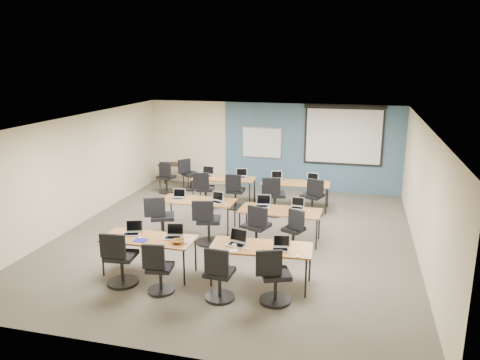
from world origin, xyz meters
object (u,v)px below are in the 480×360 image
(laptop_0, at_px, (133,231))
(task_chair_1, at_px, (159,272))
(laptop_2, at_px, (237,241))
(spare_chair_a, at_px, (189,177))
(laptop_4, at_px, (178,196))
(task_chair_4, at_px, (161,222))
(training_table_back_right, at_px, (296,184))
(task_chair_2, at_px, (219,278))
(laptop_6, at_px, (263,204))
(whiteboard, at_px, (262,143))
(utility_table, at_px, (174,167))
(training_table_back_left, at_px, (224,179))
(laptop_11, at_px, (312,180))
(task_chair_3, at_px, (274,280))
(task_chair_11, at_px, (313,200))
(laptop_5, at_px, (217,200))
(training_table_mid_right, at_px, (280,212))
(spare_chair_b, at_px, (166,180))
(task_chair_5, at_px, (207,225))
(training_table_mid_left, at_px, (198,202))
(task_chair_6, at_px, (257,231))
(laptop_10, at_px, (276,177))
(training_table_front_left, at_px, (149,240))
(task_chair_7, at_px, (294,233))
(laptop_3, at_px, (281,246))
(projector_screen, at_px, (344,132))
(laptop_1, at_px, (174,234))
(laptop_8, at_px, (207,173))
(training_table_front_right, at_px, (261,249))
(laptop_7, at_px, (297,205))
(task_chair_8, at_px, (205,193))

(laptop_0, bearing_deg, task_chair_1, -61.88)
(laptop_2, distance_m, spare_chair_a, 6.45)
(laptop_4, distance_m, task_chair_4, 0.97)
(training_table_back_right, distance_m, task_chair_2, 5.44)
(laptop_6, xyz_separation_m, spare_chair_a, (-3.05, 3.32, -0.38))
(whiteboard, xyz_separation_m, utility_table, (-2.76, -0.61, -0.79))
(training_table_back_left, relative_size, laptop_11, 5.53)
(task_chair_3, distance_m, task_chair_11, 4.73)
(training_table_back_left, xyz_separation_m, laptop_5, (0.49, -2.24, 0.11))
(training_table_back_right, relative_size, laptop_5, 5.97)
(training_table_mid_right, xyz_separation_m, training_table_back_left, (-2.04, 2.48, -0.00))
(task_chair_2, height_order, spare_chair_b, task_chair_2)
(task_chair_3, bearing_deg, laptop_2, 120.00)
(task_chair_4, height_order, task_chair_11, task_chair_4)
(whiteboard, distance_m, training_table_back_left, 2.15)
(laptop_4, relative_size, task_chair_5, 0.29)
(training_table_mid_left, bearing_deg, task_chair_6, -29.29)
(laptop_10, bearing_deg, training_table_front_left, -122.38)
(task_chair_7, relative_size, spare_chair_a, 0.95)
(training_table_mid_left, bearing_deg, laptop_3, -45.18)
(projector_screen, bearing_deg, task_chair_4, -127.22)
(task_chair_7, bearing_deg, laptop_5, -175.01)
(training_table_mid_left, bearing_deg, laptop_1, -81.45)
(laptop_8, bearing_deg, laptop_11, 5.42)
(training_table_back_left, distance_m, training_table_back_right, 2.05)
(projector_screen, height_order, laptop_10, projector_screen)
(laptop_6, bearing_deg, projector_screen, 60.08)
(training_table_front_right, bearing_deg, training_table_front_left, 179.04)
(task_chair_4, distance_m, spare_chair_b, 3.90)
(training_table_back_right, distance_m, laptop_4, 3.38)
(task_chair_7, bearing_deg, spare_chair_b, 166.01)
(task_chair_7, bearing_deg, laptop_7, 116.58)
(task_chair_1, xyz_separation_m, spare_chair_a, (-1.84, 6.47, 0.01))
(laptop_3, height_order, laptop_5, laptop_5)
(whiteboard, distance_m, task_chair_5, 5.06)
(training_table_front_left, distance_m, training_table_mid_left, 2.54)
(training_table_front_left, height_order, laptop_1, laptop_1)
(laptop_1, bearing_deg, laptop_7, 36.48)
(task_chair_4, distance_m, utility_table, 4.63)
(training_table_front_right, bearing_deg, laptop_5, 119.46)
(task_chair_1, bearing_deg, training_table_front_left, 117.80)
(task_chair_1, relative_size, task_chair_8, 0.94)
(task_chair_8, bearing_deg, spare_chair_a, 107.51)
(training_table_back_right, relative_size, task_chair_7, 1.95)
(spare_chair_a, bearing_deg, task_chair_4, -127.70)
(training_table_front_left, bearing_deg, laptop_4, 98.78)
(training_table_back_left, distance_m, laptop_0, 4.66)
(task_chair_8, relative_size, laptop_11, 3.19)
(training_table_front_left, relative_size, spare_chair_b, 1.79)
(task_chair_7, bearing_deg, laptop_8, 158.11)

